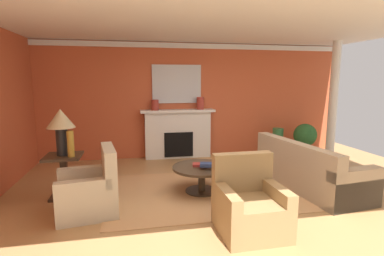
% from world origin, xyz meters
% --- Properties ---
extents(ground_plane, '(9.36, 9.36, 0.00)m').
position_xyz_m(ground_plane, '(0.00, 0.00, 0.00)').
color(ground_plane, tan).
extents(wall_fireplace, '(7.80, 0.12, 2.80)m').
position_xyz_m(wall_fireplace, '(0.00, 2.87, 1.40)').
color(wall_fireplace, '#C65633').
rests_on(wall_fireplace, ground_plane).
extents(ceiling_panel, '(7.80, 6.21, 0.06)m').
position_xyz_m(ceiling_panel, '(0.00, 0.30, 2.83)').
color(ceiling_panel, white).
extents(crown_moulding, '(7.80, 0.08, 0.12)m').
position_xyz_m(crown_moulding, '(0.00, 2.79, 2.72)').
color(crown_moulding, white).
extents(area_rug, '(3.15, 2.26, 0.01)m').
position_xyz_m(area_rug, '(-0.30, 0.26, 0.01)').
color(area_rug, tan).
rests_on(area_rug, ground_plane).
extents(fireplace, '(1.80, 0.35, 1.19)m').
position_xyz_m(fireplace, '(-0.35, 2.66, 0.56)').
color(fireplace, white).
rests_on(fireplace, ground_plane).
extents(mantel_mirror, '(1.20, 0.04, 0.93)m').
position_xyz_m(mantel_mirror, '(-0.35, 2.78, 1.80)').
color(mantel_mirror, silver).
extents(sofa, '(1.15, 2.19, 0.85)m').
position_xyz_m(sofa, '(1.59, 0.08, 0.30)').
color(sofa, tan).
rests_on(sofa, ground_plane).
extents(armchair_near_window, '(0.91, 0.91, 0.95)m').
position_xyz_m(armchair_near_window, '(-2.06, -0.21, 0.31)').
color(armchair_near_window, '#C1B293').
rests_on(armchair_near_window, ground_plane).
extents(armchair_facing_fireplace, '(0.81, 0.81, 0.95)m').
position_xyz_m(armchair_facing_fireplace, '(-0.02, -1.17, 0.31)').
color(armchair_facing_fireplace, '#9E7A4C').
rests_on(armchair_facing_fireplace, ground_plane).
extents(coffee_table, '(1.00, 1.00, 0.45)m').
position_xyz_m(coffee_table, '(-0.30, 0.26, 0.34)').
color(coffee_table, '#3D2D1E').
rests_on(coffee_table, ground_plane).
extents(side_table, '(0.56, 0.56, 0.70)m').
position_xyz_m(side_table, '(-2.55, 0.50, 0.40)').
color(side_table, '#3D2D1E').
rests_on(side_table, ground_plane).
extents(table_lamp, '(0.44, 0.44, 0.75)m').
position_xyz_m(table_lamp, '(-2.55, 0.50, 1.22)').
color(table_lamp, black).
rests_on(table_lamp, side_table).
extents(vase_on_side_table, '(0.10, 0.10, 0.41)m').
position_xyz_m(vase_on_side_table, '(-2.40, 0.38, 0.91)').
color(vase_on_side_table, '#B7892D').
rests_on(vase_on_side_table, side_table).
extents(vase_mantel_left, '(0.18, 0.18, 0.25)m').
position_xyz_m(vase_mantel_left, '(-0.90, 2.61, 1.32)').
color(vase_mantel_left, '#9E3328').
rests_on(vase_mantel_left, fireplace).
extents(vase_mantel_right, '(0.18, 0.18, 0.30)m').
position_xyz_m(vase_mantel_right, '(0.20, 2.61, 1.34)').
color(vase_mantel_right, '#9E3328').
rests_on(vase_mantel_right, fireplace).
extents(vase_tall_corner, '(0.26, 0.26, 0.70)m').
position_xyz_m(vase_tall_corner, '(2.17, 2.36, 0.35)').
color(vase_tall_corner, '#33703D').
rests_on(vase_tall_corner, ground_plane).
extents(book_red_cover, '(0.26, 0.21, 0.04)m').
position_xyz_m(book_red_cover, '(-0.34, 0.31, 0.47)').
color(book_red_cover, maroon).
rests_on(book_red_cover, coffee_table).
extents(book_art_folio, '(0.27, 0.21, 0.06)m').
position_xyz_m(book_art_folio, '(-0.25, 0.11, 0.52)').
color(book_art_folio, navy).
rests_on(book_art_folio, coffee_table).
extents(potted_plant, '(0.56, 0.56, 0.83)m').
position_xyz_m(potted_plant, '(2.77, 2.10, 0.49)').
color(potted_plant, '#BCB29E').
rests_on(potted_plant, ground_plane).
extents(column_white, '(0.20, 0.20, 2.80)m').
position_xyz_m(column_white, '(3.28, 1.83, 1.40)').
color(column_white, white).
rests_on(column_white, ground_plane).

